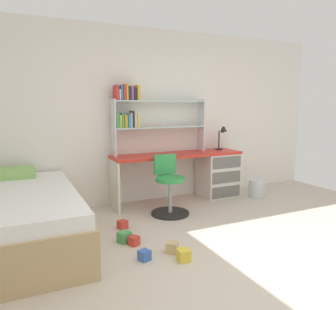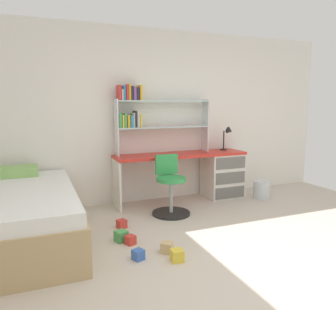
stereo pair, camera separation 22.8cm
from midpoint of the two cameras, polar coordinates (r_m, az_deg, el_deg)
The scene contains 14 objects.
ground_plane at distance 3.10m, azimuth 18.34°, elevation -20.72°, with size 6.18×6.50×0.02m, color beige.
room_shell at distance 3.42m, azimuth -14.30°, elevation 5.34°, with size 6.18×6.50×2.61m.
desk at distance 5.36m, azimuth 8.84°, elevation -2.93°, with size 2.05×0.51×0.75m.
bookshelf_hutch at distance 4.93m, azimuth -2.24°, elevation 7.31°, with size 1.46×0.22×1.03m.
desk_lamp at distance 5.49m, azimuth 11.52°, elevation 3.46°, with size 0.20×0.17×0.38m.
swivel_chair at distance 4.54m, azimuth 1.85°, elevation -6.20°, with size 0.52×0.52×0.81m.
bed_platform at distance 3.91m, azimuth -23.20°, elevation -9.84°, with size 1.26×2.09×0.71m.
waste_bin at distance 5.55m, azimuth 16.99°, elevation -5.73°, with size 0.27×0.27×0.29m, color silver.
toy_block_green_0 at distance 3.76m, azimuth -6.32°, elevation -13.74°, with size 0.12×0.12×0.12m, color #479E51.
toy_block_red_1 at distance 3.68m, azimuth -4.70°, elevation -14.40°, with size 0.10×0.10×0.10m, color red.
toy_block_blue_2 at distance 3.35m, azimuth -3.14°, elevation -16.80°, with size 0.10×0.10×0.10m, color #3860B7.
toy_block_yellow_3 at distance 3.32m, azimuth 3.63°, elevation -16.90°, with size 0.11×0.11×0.11m, color gold.
toy_block_natural_4 at distance 3.48m, azimuth 1.76°, elevation -15.65°, with size 0.11×0.11×0.11m, color tan.
toy_block_red_5 at distance 4.13m, azimuth -6.41°, elevation -11.72°, with size 0.10×0.10×0.10m, color red.
Camera 2 is at (-1.70, -2.07, 1.50)m, focal length 35.38 mm.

